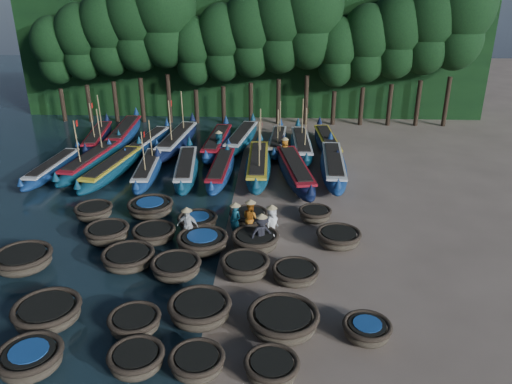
{
  "coord_description": "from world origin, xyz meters",
  "views": [
    {
      "loc": [
        2.52,
        -21.25,
        11.24
      ],
      "look_at": [
        1.39,
        2.06,
        1.3
      ],
      "focal_mm": 35.0,
      "sensor_mm": 36.0,
      "label": 1
    }
  ],
  "objects_px": {
    "coracle_6": "(135,322)",
    "fisherman_3": "(262,233)",
    "coracle_4": "(272,368)",
    "long_boat_10": "(125,133)",
    "coracle_16": "(154,234)",
    "fisherman_6": "(285,150)",
    "coracle_9": "(367,330)",
    "coracle_22": "(198,221)",
    "coracle_14": "(296,273)",
    "long_boat_4": "(186,169)",
    "coracle_19": "(339,238)",
    "long_boat_15": "(278,142)",
    "coracle_10": "(23,260)",
    "fisherman_5": "(219,144)",
    "coracle_13": "(245,266)",
    "fisherman_1": "(235,220)",
    "coracle_5": "(48,313)",
    "long_boat_9": "(98,138)",
    "long_boat_11": "(148,142)",
    "long_boat_3": "(148,169)",
    "long_boat_5": "(221,170)",
    "long_boat_6": "(258,165)",
    "fisherman_0": "(272,222)",
    "coracle_2": "(136,360)",
    "fisherman_2": "(251,218)",
    "coracle_11": "(128,258)",
    "long_boat_7": "(295,171)",
    "coracle_12": "(176,267)",
    "coracle_17": "(202,242)",
    "coracle_20": "(94,211)",
    "long_boat_0": "(53,168)",
    "coracle_1": "(30,359)",
    "coracle_15": "(107,233)",
    "long_boat_8": "(333,166)",
    "fisherman_4": "(187,225)",
    "coracle_24": "(315,214)",
    "long_boat_12": "(177,141)",
    "long_boat_2": "(113,168)",
    "long_boat_1": "(92,161)",
    "coracle_21": "(151,208)",
    "coracle_8": "(283,320)",
    "coracle_23": "(249,217)",
    "long_boat_13": "(217,143)",
    "long_boat_14": "(241,138)",
    "coracle_18": "(255,241)"
  },
  "relations": [
    {
      "from": "coracle_6",
      "to": "fisherman_3",
      "type": "distance_m",
      "value": 7.15
    },
    {
      "from": "coracle_4",
      "to": "long_boat_10",
      "type": "relative_size",
      "value": 0.22
    },
    {
      "from": "coracle_16",
      "to": "fisherman_6",
      "type": "distance_m",
      "value": 12.68
    },
    {
      "from": "coracle_9",
      "to": "coracle_22",
      "type": "distance_m",
      "value": 10.57
    },
    {
      "from": "coracle_14",
      "to": "long_boat_4",
      "type": "relative_size",
      "value": 0.27
    },
    {
      "from": "coracle_19",
      "to": "long_boat_15",
      "type": "relative_size",
      "value": 0.3
    },
    {
      "from": "coracle_10",
      "to": "fisherman_5",
      "type": "xyz_separation_m",
      "value": [
        6.52,
        14.78,
        0.46
      ]
    },
    {
      "from": "coracle_9",
      "to": "coracle_13",
      "type": "height_order",
      "value": "coracle_13"
    },
    {
      "from": "long_boat_15",
      "to": "fisherman_1",
      "type": "relative_size",
      "value": 3.89
    },
    {
      "from": "coracle_5",
      "to": "long_boat_10",
      "type": "bearing_deg",
      "value": 99.49
    },
    {
      "from": "long_boat_9",
      "to": "long_boat_11",
      "type": "relative_size",
      "value": 1.07
    },
    {
      "from": "long_boat_3",
      "to": "fisherman_6",
      "type": "height_order",
      "value": "long_boat_3"
    },
    {
      "from": "coracle_16",
      "to": "long_boat_5",
      "type": "relative_size",
      "value": 0.31
    },
    {
      "from": "long_boat_6",
      "to": "fisherman_0",
      "type": "height_order",
      "value": "long_boat_6"
    },
    {
      "from": "coracle_2",
      "to": "fisherman_2",
      "type": "bearing_deg",
      "value": 71.63
    },
    {
      "from": "coracle_11",
      "to": "long_boat_7",
      "type": "relative_size",
      "value": 0.27
    },
    {
      "from": "coracle_12",
      "to": "long_boat_10",
      "type": "bearing_deg",
      "value": 112.21
    },
    {
      "from": "coracle_17",
      "to": "long_boat_7",
      "type": "distance_m",
      "value": 9.8
    },
    {
      "from": "coracle_20",
      "to": "long_boat_0",
      "type": "xyz_separation_m",
      "value": [
        -4.66,
        5.92,
        0.07
      ]
    },
    {
      "from": "coracle_1",
      "to": "long_boat_0",
      "type": "bearing_deg",
      "value": 111.21
    },
    {
      "from": "coracle_15",
      "to": "long_boat_8",
      "type": "xyz_separation_m",
      "value": [
        11.26,
        9.16,
        0.16
      ]
    },
    {
      "from": "long_boat_15",
      "to": "fisherman_4",
      "type": "distance_m",
      "value": 14.75
    },
    {
      "from": "coracle_5",
      "to": "fisherman_4",
      "type": "xyz_separation_m",
      "value": [
        3.9,
        6.17,
        0.44
      ]
    },
    {
      "from": "coracle_24",
      "to": "long_boat_12",
      "type": "height_order",
      "value": "long_boat_12"
    },
    {
      "from": "long_boat_2",
      "to": "fisherman_6",
      "type": "xyz_separation_m",
      "value": [
        10.6,
        3.05,
        0.34
      ]
    },
    {
      "from": "long_boat_1",
      "to": "long_boat_8",
      "type": "xyz_separation_m",
      "value": [
        15.3,
        -0.18,
        0.03
      ]
    },
    {
      "from": "long_boat_10",
      "to": "fisherman_5",
      "type": "xyz_separation_m",
      "value": [
        7.58,
        -3.49,
        0.33
      ]
    },
    {
      "from": "coracle_21",
      "to": "coracle_9",
      "type": "bearing_deg",
      "value": -43.76
    },
    {
      "from": "coracle_9",
      "to": "coracle_19",
      "type": "xyz_separation_m",
      "value": [
        -0.28,
        6.44,
        0.04
      ]
    },
    {
      "from": "long_boat_0",
      "to": "long_boat_2",
      "type": "bearing_deg",
      "value": 3.54
    },
    {
      "from": "long_boat_15",
      "to": "fisherman_2",
      "type": "relative_size",
      "value": 3.86
    },
    {
      "from": "coracle_8",
      "to": "coracle_14",
      "type": "height_order",
      "value": "coracle_8"
    },
    {
      "from": "coracle_17",
      "to": "coracle_22",
      "type": "bearing_deg",
      "value": 104.54
    },
    {
      "from": "long_boat_9",
      "to": "coracle_14",
      "type": "bearing_deg",
      "value": -59.0
    },
    {
      "from": "coracle_19",
      "to": "fisherman_0",
      "type": "height_order",
      "value": "fisherman_0"
    },
    {
      "from": "coracle_21",
      "to": "coracle_23",
      "type": "height_order",
      "value": "coracle_21"
    },
    {
      "from": "fisherman_3",
      "to": "long_boat_13",
      "type": "bearing_deg",
      "value": 74.08
    },
    {
      "from": "coracle_23",
      "to": "fisherman_3",
      "type": "bearing_deg",
      "value": -75.07
    },
    {
      "from": "fisherman_1",
      "to": "fisherman_4",
      "type": "height_order",
      "value": "fisherman_1"
    },
    {
      "from": "long_boat_10",
      "to": "long_boat_5",
      "type": "bearing_deg",
      "value": -45.37
    },
    {
      "from": "long_boat_14",
      "to": "long_boat_6",
      "type": "bearing_deg",
      "value": -66.77
    },
    {
      "from": "coracle_2",
      "to": "long_boat_0",
      "type": "bearing_deg",
      "value": 120.6
    },
    {
      "from": "long_boat_14",
      "to": "coracle_9",
      "type": "bearing_deg",
      "value": -65.62
    },
    {
      "from": "coracle_8",
      "to": "coracle_20",
      "type": "relative_size",
      "value": 1.24
    },
    {
      "from": "coracle_11",
      "to": "long_boat_9",
      "type": "distance_m",
      "value": 18.14
    },
    {
      "from": "coracle_6",
      "to": "fisherman_4",
      "type": "height_order",
      "value": "fisherman_4"
    },
    {
      "from": "coracle_12",
      "to": "coracle_16",
      "type": "xyz_separation_m",
      "value": [
        -1.63,
        2.97,
        -0.05
      ]
    },
    {
      "from": "coracle_18",
      "to": "coracle_6",
      "type": "bearing_deg",
      "value": -123.14
    },
    {
      "from": "coracle_5",
      "to": "coracle_18",
      "type": "height_order",
      "value": "coracle_5"
    },
    {
      "from": "coracle_5",
      "to": "fisherman_6",
      "type": "bearing_deg",
      "value": 64.08
    }
  ]
}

